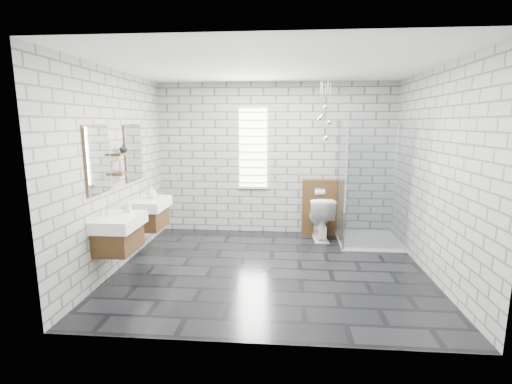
# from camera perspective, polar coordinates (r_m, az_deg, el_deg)

# --- Properties ---
(floor) EXTENTS (4.20, 3.60, 0.02)m
(floor) POSITION_cam_1_polar(r_m,az_deg,el_deg) (5.27, 2.22, -11.75)
(floor) COLOR black
(floor) RESTS_ON ground
(ceiling) EXTENTS (4.20, 3.60, 0.02)m
(ceiling) POSITION_cam_1_polar(r_m,az_deg,el_deg) (4.93, 2.46, 18.95)
(ceiling) COLOR white
(ceiling) RESTS_ON wall_back
(wall_back) EXTENTS (4.20, 0.02, 2.70)m
(wall_back) POSITION_cam_1_polar(r_m,az_deg,el_deg) (6.72, 2.97, 5.08)
(wall_back) COLOR #A5A5A0
(wall_back) RESTS_ON floor
(wall_front) EXTENTS (4.20, 0.02, 2.70)m
(wall_front) POSITION_cam_1_polar(r_m,az_deg,el_deg) (3.13, 0.96, -1.23)
(wall_front) COLOR #A5A5A0
(wall_front) RESTS_ON floor
(wall_left) EXTENTS (0.02, 3.60, 2.70)m
(wall_left) POSITION_cam_1_polar(r_m,az_deg,el_deg) (5.43, -20.56, 3.12)
(wall_left) COLOR #A5A5A0
(wall_left) RESTS_ON floor
(wall_right) EXTENTS (0.02, 3.60, 2.70)m
(wall_right) POSITION_cam_1_polar(r_m,az_deg,el_deg) (5.27, 25.92, 2.52)
(wall_right) COLOR #A5A5A0
(wall_right) RESTS_ON floor
(vanity_left) EXTENTS (0.47, 0.70, 1.57)m
(vanity_left) POSITION_cam_1_polar(r_m,az_deg,el_deg) (4.96, -20.69, -4.54)
(vanity_left) COLOR #4B3017
(vanity_left) RESTS_ON wall_left
(vanity_right) EXTENTS (0.47, 0.70, 1.57)m
(vanity_right) POSITION_cam_1_polar(r_m,az_deg,el_deg) (5.91, -16.32, -1.92)
(vanity_right) COLOR #4B3017
(vanity_right) RESTS_ON wall_left
(shelf_lower) EXTENTS (0.14, 0.30, 0.03)m
(shelf_lower) POSITION_cam_1_polar(r_m,az_deg,el_deg) (5.35, -19.99, 2.73)
(shelf_lower) COLOR #4B3017
(shelf_lower) RESTS_ON wall_left
(shelf_upper) EXTENTS (0.14, 0.30, 0.03)m
(shelf_upper) POSITION_cam_1_polar(r_m,az_deg,el_deg) (5.33, -20.16, 5.50)
(shelf_upper) COLOR #4B3017
(shelf_upper) RESTS_ON wall_left
(window) EXTENTS (0.56, 0.05, 1.48)m
(window) POSITION_cam_1_polar(r_m,az_deg,el_deg) (6.70, -0.46, 6.79)
(window) COLOR white
(window) RESTS_ON wall_back
(cistern_panel) EXTENTS (0.60, 0.20, 1.00)m
(cistern_panel) POSITION_cam_1_polar(r_m,az_deg,el_deg) (6.77, 9.67, -2.31)
(cistern_panel) COLOR #4B3017
(cistern_panel) RESTS_ON floor
(flush_plate) EXTENTS (0.18, 0.01, 0.12)m
(flush_plate) POSITION_cam_1_polar(r_m,az_deg,el_deg) (6.60, 9.83, 0.02)
(flush_plate) COLOR silver
(flush_plate) RESTS_ON cistern_panel
(shower_enclosure) EXTENTS (1.00, 1.00, 2.03)m
(shower_enclosure) POSITION_cam_1_polar(r_m,az_deg,el_deg) (6.37, 16.37, -3.38)
(shower_enclosure) COLOR white
(shower_enclosure) RESTS_ON floor
(pendant_cluster) EXTENTS (0.25, 0.21, 0.99)m
(pendant_cluster) POSITION_cam_1_polar(r_m,az_deg,el_deg) (6.27, 10.48, 10.89)
(pendant_cluster) COLOR silver
(pendant_cluster) RESTS_ON ceiling
(toilet) EXTENTS (0.46, 0.76, 0.75)m
(toilet) POSITION_cam_1_polar(r_m,az_deg,el_deg) (6.54, 9.83, -3.90)
(toilet) COLOR white
(toilet) RESTS_ON floor
(soap_bottle_a) EXTENTS (0.08, 0.08, 0.16)m
(soap_bottle_a) POSITION_cam_1_polar(r_m,az_deg,el_deg) (5.08, -19.14, -2.07)
(soap_bottle_a) COLOR #B2B2B2
(soap_bottle_a) RESTS_ON vanity_left
(soap_bottle_b) EXTENTS (0.18, 0.18, 0.19)m
(soap_bottle_b) POSITION_cam_1_polar(r_m,az_deg,el_deg) (5.91, -15.73, -0.03)
(soap_bottle_b) COLOR #B2B2B2
(soap_bottle_b) RESTS_ON vanity_right
(soap_bottle_c) EXTENTS (0.08, 0.08, 0.18)m
(soap_bottle_c) POSITION_cam_1_polar(r_m,az_deg,el_deg) (5.32, -20.05, 3.83)
(soap_bottle_c) COLOR #B2B2B2
(soap_bottle_c) RESTS_ON shelf_lower
(vase) EXTENTS (0.14, 0.14, 0.11)m
(vase) POSITION_cam_1_polar(r_m,az_deg,el_deg) (5.39, -19.74, 6.35)
(vase) COLOR #B2B2B2
(vase) RESTS_ON shelf_upper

